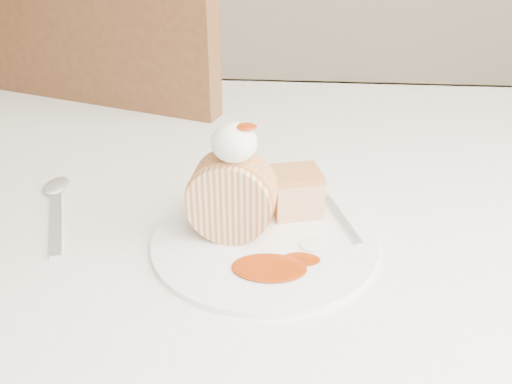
{
  "coord_description": "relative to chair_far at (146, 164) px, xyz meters",
  "views": [
    {
      "loc": [
        0.02,
        -0.48,
        1.11
      ],
      "look_at": [
        -0.03,
        0.06,
        0.81
      ],
      "focal_mm": 40.0,
      "sensor_mm": 36.0,
      "label": 1
    }
  ],
  "objects": [
    {
      "name": "table",
      "position": [
        0.31,
        -0.41,
        0.09
      ],
      "size": [
        1.4,
        0.9,
        0.75
      ],
      "color": "silver",
      "rests_on": "ground"
    },
    {
      "name": "roulade_slice",
      "position": [
        0.25,
        -0.55,
        0.24
      ],
      "size": [
        0.1,
        0.06,
        0.09
      ],
      "primitive_type": "cylinder",
      "rotation": [
        1.57,
        0.0,
        -0.06
      ],
      "color": "beige",
      "rests_on": "plate"
    },
    {
      "name": "chair_far",
      "position": [
        0.0,
        0.0,
        0.0
      ],
      "size": [
        0.59,
        0.59,
        0.99
      ],
      "rotation": [
        0.0,
        0.0,
        2.83
      ],
      "color": "brown",
      "rests_on": "ground"
    },
    {
      "name": "cake_chunk",
      "position": [
        0.33,
        -0.49,
        0.21
      ],
      "size": [
        0.07,
        0.06,
        0.05
      ],
      "primitive_type": "cube",
      "rotation": [
        0.0,
        0.0,
        0.27
      ],
      "color": "#CE854E",
      "rests_on": "plate"
    },
    {
      "name": "spoon",
      "position": [
        0.04,
        -0.54,
        0.19
      ],
      "size": [
        0.09,
        0.18,
        0.0
      ],
      "primitive_type": "cube",
      "rotation": [
        0.0,
        0.0,
        0.37
      ],
      "color": "silver",
      "rests_on": "table"
    },
    {
      "name": "caramel_pool",
      "position": [
        0.3,
        -0.61,
        0.19
      ],
      "size": [
        0.09,
        0.07,
        0.0
      ],
      "primitive_type": null,
      "rotation": [
        0.0,
        0.0,
        0.27
      ],
      "color": "#8B2705",
      "rests_on": "plate"
    },
    {
      "name": "whipped_cream",
      "position": [
        0.26,
        -0.55,
        0.3
      ],
      "size": [
        0.05,
        0.05,
        0.04
      ],
      "primitive_type": "ellipsoid",
      "color": "white",
      "rests_on": "roulade_slice"
    },
    {
      "name": "plate",
      "position": [
        0.29,
        -0.56,
        0.19
      ],
      "size": [
        0.31,
        0.31,
        0.01
      ],
      "primitive_type": "cylinder",
      "rotation": [
        0.0,
        0.0,
        0.27
      ],
      "color": "white",
      "rests_on": "table"
    },
    {
      "name": "caramel_drizzle",
      "position": [
        0.27,
        -0.56,
        0.33
      ],
      "size": [
        0.02,
        0.02,
        0.01
      ],
      "primitive_type": "ellipsoid",
      "color": "#8B2705",
      "rests_on": "whipped_cream"
    },
    {
      "name": "fork",
      "position": [
        0.38,
        -0.51,
        0.19
      ],
      "size": [
        0.07,
        0.15,
        0.0
      ],
      "primitive_type": "cube",
      "rotation": [
        0.0,
        0.0,
        0.31
      ],
      "color": "silver",
      "rests_on": "plate"
    }
  ]
}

